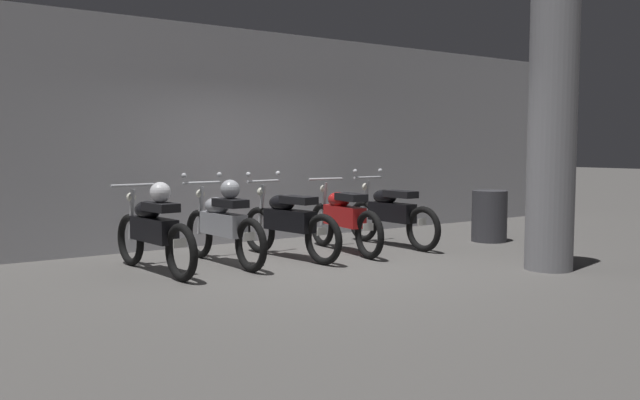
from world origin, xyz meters
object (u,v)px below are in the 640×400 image
motorbike_slot_3 (343,218)px  support_pillar (552,133)px  motorbike_slot_4 (391,213)px  motorbike_slot_0 (154,229)px  trash_bin (489,216)px  motorbike_slot_2 (288,222)px  motorbike_slot_1 (223,223)px

motorbike_slot_3 → support_pillar: bearing=-62.9°
motorbike_slot_3 → motorbike_slot_4: 0.92m
motorbike_slot_0 → motorbike_slot_3: (2.76, -0.02, -0.04)m
motorbike_slot_0 → support_pillar: size_ratio=0.59×
motorbike_slot_3 → trash_bin: (2.53, -0.46, -0.09)m
motorbike_slot_2 → trash_bin: bearing=-7.4°
motorbike_slot_0 → motorbike_slot_1: bearing=3.2°
motorbike_slot_1 → motorbike_slot_3: size_ratio=1.00×
motorbike_slot_3 → support_pillar: size_ratio=0.59×
motorbike_slot_2 → motorbike_slot_1: bearing=174.7°
trash_bin → motorbike_slot_4: bearing=162.4°
motorbike_slot_0 → motorbike_slot_1: (0.92, 0.05, 0.00)m
motorbike_slot_3 → support_pillar: (1.27, -2.48, 1.16)m
motorbike_slot_2 → support_pillar: bearing=-48.3°
motorbike_slot_2 → trash_bin: size_ratio=2.41×
support_pillar → motorbike_slot_4: bearing=97.9°
motorbike_slot_0 → trash_bin: 5.31m
motorbike_slot_1 → motorbike_slot_2: size_ratio=1.01×
motorbike_slot_0 → support_pillar: support_pillar is taller
motorbike_slot_0 → motorbike_slot_2: (1.84, -0.03, -0.03)m
motorbike_slot_3 → trash_bin: 2.57m
motorbike_slot_0 → motorbike_slot_4: size_ratio=1.00×
motorbike_slot_3 → motorbike_slot_4: (0.92, 0.05, 0.00)m
motorbike_slot_4 → support_pillar: support_pillar is taller
motorbike_slot_3 → motorbike_slot_4: bearing=3.0°
motorbike_slot_2 → support_pillar: 3.49m
motorbike_slot_4 → trash_bin: 1.69m
motorbike_slot_1 → support_pillar: size_ratio=0.59×
motorbike_slot_0 → support_pillar: (4.03, -2.50, 1.12)m
motorbike_slot_1 → support_pillar: 4.17m
support_pillar → trash_bin: size_ratio=4.09×
motorbike_slot_0 → motorbike_slot_2: size_ratio=1.00×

